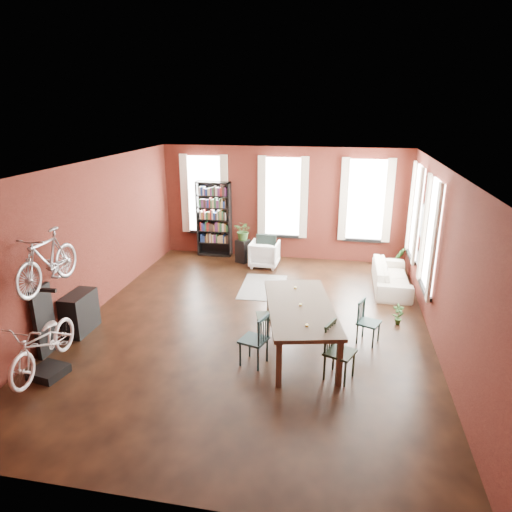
% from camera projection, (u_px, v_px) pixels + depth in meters
% --- Properties ---
extents(room, '(9.00, 9.04, 3.22)m').
position_uv_depth(room, '(270.00, 217.00, 9.19)').
color(room, black).
rests_on(room, ground).
extents(dining_table, '(1.68, 2.71, 0.86)m').
position_uv_depth(dining_table, '(300.00, 327.00, 8.30)').
color(dining_table, '#493B2C').
rests_on(dining_table, ground).
extents(dining_chair_a, '(0.53, 0.53, 0.92)m').
position_uv_depth(dining_chair_a, '(254.00, 340.00, 7.80)').
color(dining_chair_a, '#1B3A3D').
rests_on(dining_chair_a, ground).
extents(dining_chair_b, '(0.47, 0.47, 0.82)m').
position_uv_depth(dining_chair_b, '(267.00, 316.00, 8.80)').
color(dining_chair_b, black).
rests_on(dining_chair_b, ground).
extents(dining_chair_c, '(0.57, 0.57, 0.95)m').
position_uv_depth(dining_chair_c, '(340.00, 352.00, 7.37)').
color(dining_chair_c, black).
rests_on(dining_chair_c, ground).
extents(dining_chair_d, '(0.50, 0.50, 0.83)m').
position_uv_depth(dining_chair_d, '(369.00, 323.00, 8.52)').
color(dining_chair_d, '#193735').
rests_on(dining_chair_d, ground).
extents(bookshelf, '(1.00, 0.32, 2.20)m').
position_uv_depth(bookshelf, '(214.00, 219.00, 13.35)').
color(bookshelf, black).
rests_on(bookshelf, ground).
extents(white_armchair, '(0.78, 0.73, 0.78)m').
position_uv_depth(white_armchair, '(264.00, 253.00, 12.61)').
color(white_armchair, white).
rests_on(white_armchair, ground).
extents(cream_sofa, '(0.61, 2.08, 0.81)m').
position_uv_depth(cream_sofa, '(392.00, 272.00, 11.10)').
color(cream_sofa, beige).
rests_on(cream_sofa, ground).
extents(striped_rug, '(1.13, 1.74, 0.01)m').
position_uv_depth(striped_rug, '(263.00, 287.00, 11.26)').
color(striped_rug, black).
rests_on(striped_rug, ground).
extents(bike_trainer, '(0.59, 0.59, 0.15)m').
position_uv_depth(bike_trainer, '(49.00, 372.00, 7.55)').
color(bike_trainer, black).
rests_on(bike_trainer, ground).
extents(bike_wall_rack, '(0.16, 0.60, 1.30)m').
position_uv_depth(bike_wall_rack, '(44.00, 321.00, 8.06)').
color(bike_wall_rack, black).
rests_on(bike_wall_rack, ground).
extents(console_table, '(0.40, 0.80, 0.80)m').
position_uv_depth(console_table, '(80.00, 313.00, 8.95)').
color(console_table, black).
rests_on(console_table, ground).
extents(plant_stand, '(0.43, 0.43, 0.65)m').
position_uv_depth(plant_stand, '(243.00, 251.00, 12.98)').
color(plant_stand, black).
rests_on(plant_stand, ground).
extents(plant_by_sofa, '(0.63, 0.81, 0.32)m').
position_uv_depth(plant_by_sofa, '(397.00, 267.00, 12.20)').
color(plant_by_sofa, '#285C24').
rests_on(plant_by_sofa, ground).
extents(plant_small, '(0.33, 0.48, 0.16)m').
position_uv_depth(plant_small, '(397.00, 321.00, 9.33)').
color(plant_small, '#2B5421').
rests_on(plant_small, ground).
extents(bicycle_floor, '(0.67, 0.97, 1.79)m').
position_uv_depth(bicycle_floor, '(40.00, 319.00, 7.24)').
color(bicycle_floor, silver).
rests_on(bicycle_floor, bike_trainer).
extents(bicycle_hung, '(0.47, 1.00, 1.66)m').
position_uv_depth(bicycle_hung, '(44.00, 241.00, 7.55)').
color(bicycle_hung, '#A5A8AD').
rests_on(bicycle_hung, bike_wall_rack).
extents(plant_on_stand, '(0.64, 0.68, 0.43)m').
position_uv_depth(plant_on_stand, '(244.00, 233.00, 12.79)').
color(plant_on_stand, '#2F5321').
rests_on(plant_on_stand, plant_stand).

